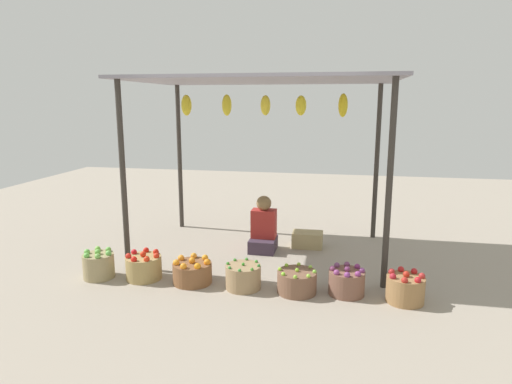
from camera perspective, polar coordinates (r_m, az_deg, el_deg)
The scene contains 11 objects.
ground_plane at distance 6.32m, azimuth 0.90°, elevation -7.54°, with size 14.00×14.00×0.00m, color gray.
market_stall_structure at distance 5.98m, azimuth 0.94°, elevation 12.62°, with size 3.42×2.23×2.36m.
vendor_person at distance 6.27m, azimuth 0.96°, elevation -4.84°, with size 0.36×0.44×0.78m.
basket_green_apples at distance 5.68m, azimuth -19.54°, elevation -8.83°, with size 0.36×0.36×0.35m.
basket_red_tomatoes at distance 5.50m, azimuth -14.20°, elevation -9.29°, with size 0.42×0.42×0.34m.
basket_oranges at distance 5.28m, azimuth -8.16°, elevation -10.12°, with size 0.45×0.45×0.31m.
basket_green_chilies at distance 5.08m, azimuth -1.65°, elevation -10.79°, with size 0.40×0.40×0.30m.
basket_limes at distance 5.00m, azimuth 5.26°, elevation -11.39°, with size 0.43×0.43×0.28m.
basket_purple_onions at distance 5.03m, azimuth 11.54°, elevation -11.23°, with size 0.39×0.39×0.32m.
basket_red_apples at distance 5.01m, azimuth 18.60°, elevation -11.64°, with size 0.39×0.39×0.34m.
wooden_crate_near_vendor at distance 6.50m, azimuth 6.61°, elevation -6.07°, with size 0.43×0.29×0.22m, color tan.
Camera 1 is at (1.04, -5.88, 2.07)m, focal length 31.18 mm.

